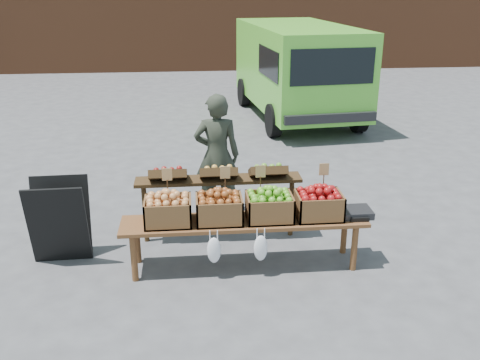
{
  "coord_description": "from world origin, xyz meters",
  "views": [
    {
      "loc": [
        -0.14,
        -5.74,
        3.06
      ],
      "look_at": [
        0.42,
        0.05,
        0.85
      ],
      "focal_mm": 40.0,
      "sensor_mm": 36.0,
      "label": 1
    }
  ],
  "objects_px": {
    "back_table": "(219,200)",
    "weighing_scale": "(356,212)",
    "crate_green_apples": "(319,205)",
    "vendor": "(217,155)",
    "chalkboard_sign": "(60,221)",
    "crate_red_apples": "(269,207)",
    "delivery_van": "(297,72)",
    "display_bench": "(244,243)",
    "crate_russet_pears": "(219,209)",
    "crate_golden_apples": "(168,211)"
  },
  "relations": [
    {
      "from": "crate_green_apples",
      "to": "back_table",
      "type": "bearing_deg",
      "value": 145.91
    },
    {
      "from": "delivery_van",
      "to": "vendor",
      "type": "bearing_deg",
      "value": -118.03
    },
    {
      "from": "display_bench",
      "to": "back_table",
      "type": "bearing_deg",
      "value": 108.34
    },
    {
      "from": "back_table",
      "to": "chalkboard_sign",
      "type": "bearing_deg",
      "value": -168.37
    },
    {
      "from": "back_table",
      "to": "crate_green_apples",
      "type": "bearing_deg",
      "value": -34.09
    },
    {
      "from": "crate_green_apples",
      "to": "crate_red_apples",
      "type": "bearing_deg",
      "value": 180.0
    },
    {
      "from": "delivery_van",
      "to": "weighing_scale",
      "type": "height_order",
      "value": "delivery_van"
    },
    {
      "from": "crate_red_apples",
      "to": "delivery_van",
      "type": "bearing_deg",
      "value": 76.43
    },
    {
      "from": "back_table",
      "to": "weighing_scale",
      "type": "height_order",
      "value": "back_table"
    },
    {
      "from": "vendor",
      "to": "chalkboard_sign",
      "type": "distance_m",
      "value": 2.2
    },
    {
      "from": "chalkboard_sign",
      "to": "weighing_scale",
      "type": "relative_size",
      "value": 2.88
    },
    {
      "from": "delivery_van",
      "to": "weighing_scale",
      "type": "distance_m",
      "value": 6.75
    },
    {
      "from": "delivery_van",
      "to": "crate_red_apples",
      "type": "height_order",
      "value": "delivery_van"
    },
    {
      "from": "vendor",
      "to": "crate_green_apples",
      "type": "distance_m",
      "value": 1.82
    },
    {
      "from": "crate_golden_apples",
      "to": "delivery_van",
      "type": "bearing_deg",
      "value": 67.92
    },
    {
      "from": "display_bench",
      "to": "crate_russet_pears",
      "type": "bearing_deg",
      "value": 180.0
    },
    {
      "from": "display_bench",
      "to": "crate_russet_pears",
      "type": "xyz_separation_m",
      "value": [
        -0.28,
        0.0,
        0.42
      ]
    },
    {
      "from": "display_bench",
      "to": "crate_golden_apples",
      "type": "bearing_deg",
      "value": 180.0
    },
    {
      "from": "display_bench",
      "to": "crate_green_apples",
      "type": "relative_size",
      "value": 5.4
    },
    {
      "from": "back_table",
      "to": "display_bench",
      "type": "relative_size",
      "value": 0.78
    },
    {
      "from": "back_table",
      "to": "crate_russet_pears",
      "type": "distance_m",
      "value": 0.75
    },
    {
      "from": "crate_golden_apples",
      "to": "crate_red_apples",
      "type": "xyz_separation_m",
      "value": [
        1.1,
        0.0,
        0.0
      ]
    },
    {
      "from": "delivery_van",
      "to": "vendor",
      "type": "relative_size",
      "value": 2.78
    },
    {
      "from": "vendor",
      "to": "chalkboard_sign",
      "type": "height_order",
      "value": "vendor"
    },
    {
      "from": "delivery_van",
      "to": "back_table",
      "type": "relative_size",
      "value": 2.22
    },
    {
      "from": "back_table",
      "to": "weighing_scale",
      "type": "distance_m",
      "value": 1.66
    },
    {
      "from": "chalkboard_sign",
      "to": "display_bench",
      "type": "bearing_deg",
      "value": -11.15
    },
    {
      "from": "vendor",
      "to": "crate_russet_pears",
      "type": "relative_size",
      "value": 3.34
    },
    {
      "from": "back_table",
      "to": "display_bench",
      "type": "distance_m",
      "value": 0.79
    },
    {
      "from": "back_table",
      "to": "weighing_scale",
      "type": "relative_size",
      "value": 6.18
    },
    {
      "from": "crate_russet_pears",
      "to": "crate_red_apples",
      "type": "distance_m",
      "value": 0.55
    },
    {
      "from": "vendor",
      "to": "crate_red_apples",
      "type": "xyz_separation_m",
      "value": [
        0.49,
        -1.49,
        -0.13
      ]
    },
    {
      "from": "crate_russet_pears",
      "to": "crate_red_apples",
      "type": "height_order",
      "value": "same"
    },
    {
      "from": "chalkboard_sign",
      "to": "weighing_scale",
      "type": "height_order",
      "value": "chalkboard_sign"
    },
    {
      "from": "crate_green_apples",
      "to": "crate_russet_pears",
      "type": "bearing_deg",
      "value": 180.0
    },
    {
      "from": "back_table",
      "to": "vendor",
      "type": "bearing_deg",
      "value": 88.17
    },
    {
      "from": "back_table",
      "to": "crate_golden_apples",
      "type": "xyz_separation_m",
      "value": [
        -0.59,
        -0.72,
        0.19
      ]
    },
    {
      "from": "crate_russet_pears",
      "to": "delivery_van",
      "type": "bearing_deg",
      "value": 72.07
    },
    {
      "from": "back_table",
      "to": "crate_red_apples",
      "type": "height_order",
      "value": "back_table"
    },
    {
      "from": "back_table",
      "to": "crate_golden_apples",
      "type": "relative_size",
      "value": 4.2
    },
    {
      "from": "delivery_van",
      "to": "crate_russet_pears",
      "type": "height_order",
      "value": "delivery_van"
    },
    {
      "from": "vendor",
      "to": "weighing_scale",
      "type": "bearing_deg",
      "value": 138.5
    },
    {
      "from": "crate_red_apples",
      "to": "crate_green_apples",
      "type": "distance_m",
      "value": 0.55
    },
    {
      "from": "delivery_van",
      "to": "back_table",
      "type": "xyz_separation_m",
      "value": [
        -2.13,
        -5.98,
        -0.52
      ]
    },
    {
      "from": "chalkboard_sign",
      "to": "back_table",
      "type": "distance_m",
      "value": 1.86
    },
    {
      "from": "chalkboard_sign",
      "to": "display_bench",
      "type": "relative_size",
      "value": 0.36
    },
    {
      "from": "delivery_van",
      "to": "crate_red_apples",
      "type": "bearing_deg",
      "value": -109.6
    },
    {
      "from": "back_table",
      "to": "delivery_van",
      "type": "bearing_deg",
      "value": 70.39
    },
    {
      "from": "delivery_van",
      "to": "vendor",
      "type": "xyz_separation_m",
      "value": [
        -2.11,
        -5.22,
        -0.21
      ]
    },
    {
      "from": "back_table",
      "to": "crate_golden_apples",
      "type": "distance_m",
      "value": 0.95
    }
  ]
}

